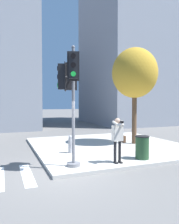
% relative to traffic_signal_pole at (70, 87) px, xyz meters
% --- Properties ---
extents(ground_plane, '(160.00, 160.00, 0.00)m').
position_rel_traffic_signal_pole_xyz_m(ground_plane, '(-0.32, -0.33, -3.00)').
color(ground_plane, slate).
extents(sidewalk_corner, '(8.00, 8.00, 0.14)m').
position_rel_traffic_signal_pole_xyz_m(sidewalk_corner, '(3.18, 3.17, -2.93)').
color(sidewalk_corner, '#BCB7AD').
rests_on(sidewalk_corner, ground_plane).
extents(traffic_signal_pole, '(0.81, 1.14, 4.35)m').
position_rel_traffic_signal_pole_xyz_m(traffic_signal_pole, '(0.00, 0.00, 0.00)').
color(traffic_signal_pole, slate).
rests_on(traffic_signal_pole, sidewalk_corner).
extents(person_photographer, '(0.58, 0.54, 1.72)m').
position_rel_traffic_signal_pole_xyz_m(person_photographer, '(1.83, -0.26, -1.83)').
color(person_photographer, black).
rests_on(person_photographer, sidewalk_corner).
extents(street_tree, '(2.55, 2.55, 5.40)m').
position_rel_traffic_signal_pole_xyz_m(street_tree, '(4.67, 2.95, 1.10)').
color(street_tree, brown).
rests_on(street_tree, sidewalk_corner).
extents(fire_hydrant, '(0.19, 0.25, 0.82)m').
position_rel_traffic_signal_pole_xyz_m(fire_hydrant, '(0.62, 2.03, -2.46)').
color(fire_hydrant, '#99999E').
rests_on(fire_hydrant, sidewalk_corner).
extents(trash_bin, '(0.58, 0.58, 0.95)m').
position_rel_traffic_signal_pole_xyz_m(trash_bin, '(3.06, -0.09, -2.39)').
color(trash_bin, '#234728').
rests_on(trash_bin, sidewalk_corner).
extents(building_right, '(10.81, 11.31, 21.63)m').
position_rel_traffic_signal_pole_xyz_m(building_right, '(13.02, 15.94, 7.83)').
color(building_right, gray).
rests_on(building_right, ground_plane).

